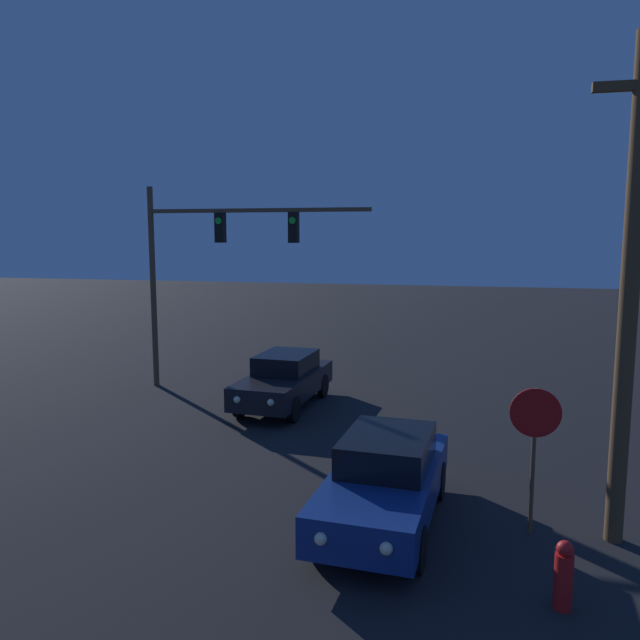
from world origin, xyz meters
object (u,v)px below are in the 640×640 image
object	(u,v)px
car_near	(385,479)
stop_sign	(535,432)
utility_pole	(630,290)
car_far	(284,379)
traffic_signal_mast	(208,252)
fire_hydrant	(564,575)

from	to	relation	value
car_near	stop_sign	bearing A→B (deg)	-172.23
stop_sign	utility_pole	xyz separation A→B (m)	(1.27, 0.07, 2.29)
car_far	stop_sign	xyz separation A→B (m)	(6.05, -6.38, 0.94)
car_near	traffic_signal_mast	xyz separation A→B (m)	(-6.54, 7.96, 3.51)
car_near	car_far	distance (m)	7.51
car_near	utility_pole	xyz separation A→B (m)	(3.62, 0.23, 3.23)
utility_pole	fire_hydrant	distance (m)	4.26
traffic_signal_mast	stop_sign	size ratio (longest dim) A/B	2.90
car_far	fire_hydrant	bearing A→B (deg)	130.23
car_far	utility_pole	bearing A→B (deg)	142.91
car_near	fire_hydrant	bearing A→B (deg)	147.25
car_near	utility_pole	world-z (taller)	utility_pole
car_far	traffic_signal_mast	world-z (taller)	traffic_signal_mast
car_near	traffic_signal_mast	bearing A→B (deg)	-46.71
car_near	stop_sign	world-z (taller)	stop_sign
car_near	fire_hydrant	size ratio (longest dim) A/B	4.77
car_near	traffic_signal_mast	world-z (taller)	traffic_signal_mast
car_far	fire_hydrant	world-z (taller)	car_far
stop_sign	utility_pole	size ratio (longest dim) A/B	0.31
car_near	car_far	xyz separation A→B (m)	(-3.70, 6.54, 0.00)
stop_sign	car_near	bearing A→B (deg)	-176.14
fire_hydrant	car_far	bearing A→B (deg)	126.56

